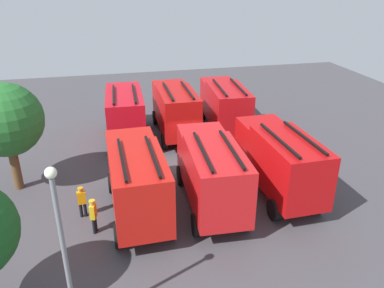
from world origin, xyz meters
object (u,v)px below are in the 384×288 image
at_px(fire_truck_3, 175,108).
at_px(traffic_cone_0, 327,193).
at_px(firefighter_3, 208,95).
at_px(tree_1, 6,120).
at_px(firefighter_2, 217,95).
at_px(lamppost, 63,243).
at_px(firefighter_4, 82,201).
at_px(firefighter_1, 204,150).
at_px(fire_truck_2, 211,170).
at_px(fire_truck_4, 137,178).
at_px(fire_truck_0, 279,159).
at_px(fire_truck_1, 225,104).
at_px(firefighter_0, 93,214).
at_px(fire_truck_5, 125,112).

height_order(fire_truck_3, traffic_cone_0, fire_truck_3).
bearing_deg(firefighter_3, tree_1, -161.92).
distance_m(fire_truck_3, firefighter_2, 7.90).
xyz_separation_m(firefighter_3, lamppost, (-22.52, 10.88, 2.74)).
relative_size(firefighter_4, traffic_cone_0, 2.37).
relative_size(firefighter_4, lamppost, 0.26).
distance_m(fire_truck_3, firefighter_4, 11.53).
xyz_separation_m(fire_truck_3, firefighter_1, (-5.10, -0.90, -1.19)).
height_order(fire_truck_2, firefighter_4, fire_truck_2).
xyz_separation_m(fire_truck_4, lamppost, (-6.50, 2.85, 1.62)).
xyz_separation_m(fire_truck_0, lamppost, (-6.84, 10.58, 1.62)).
bearing_deg(traffic_cone_0, fire_truck_4, 85.53).
bearing_deg(traffic_cone_0, firefighter_2, 4.85).
bearing_deg(fire_truck_1, lamppost, 151.23).
bearing_deg(firefighter_2, fire_truck_0, 25.41).
xyz_separation_m(fire_truck_0, fire_truck_1, (9.57, 0.07, 0.00)).
distance_m(fire_truck_0, fire_truck_3, 10.28).
relative_size(firefighter_1, firefighter_4, 1.02).
height_order(firefighter_0, firefighter_1, firefighter_0).
height_order(fire_truck_3, firefighter_2, fire_truck_3).
height_order(fire_truck_5, traffic_cone_0, fire_truck_5).
bearing_deg(fire_truck_4, tree_1, 55.50).
height_order(firefighter_0, lamppost, lamppost).
height_order(fire_truck_1, firefighter_0, fire_truck_1).
relative_size(fire_truck_1, tree_1, 1.19).
bearing_deg(fire_truck_3, firefighter_2, -39.11).
distance_m(fire_truck_2, firefighter_0, 6.16).
bearing_deg(traffic_cone_0, firefighter_4, 84.39).
bearing_deg(firefighter_3, firefighter_1, -127.38).
height_order(fire_truck_2, fire_truck_5, same).
xyz_separation_m(fire_truck_0, fire_truck_5, (9.55, 7.59, 0.00)).
xyz_separation_m(fire_truck_4, firefighter_2, (15.86, -8.84, -1.12)).
bearing_deg(firefighter_0, fire_truck_4, -140.55).
relative_size(fire_truck_0, lamppost, 1.13).
height_order(fire_truck_2, firefighter_0, fire_truck_2).
bearing_deg(fire_truck_3, lamppost, 158.51).
bearing_deg(fire_truck_1, firefighter_1, 154.23).
bearing_deg(fire_truck_0, firefighter_0, 96.40).
distance_m(fire_truck_3, lamppost, 17.74).
bearing_deg(fire_truck_5, firefighter_0, 170.19).
height_order(fire_truck_1, fire_truck_3, same).
bearing_deg(fire_truck_1, fire_truck_4, 146.16).
bearing_deg(lamppost, traffic_cone_0, -66.50).
bearing_deg(fire_truck_5, fire_truck_2, -157.58).
bearing_deg(lamppost, firefighter_3, -25.79).
height_order(firefighter_0, firefighter_3, firefighter_3).
bearing_deg(fire_truck_4, firefighter_0, 113.01).
distance_m(firefighter_4, lamppost, 7.52).
bearing_deg(fire_truck_0, fire_truck_1, -0.78).
bearing_deg(fire_truck_0, fire_truck_5, 37.28).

